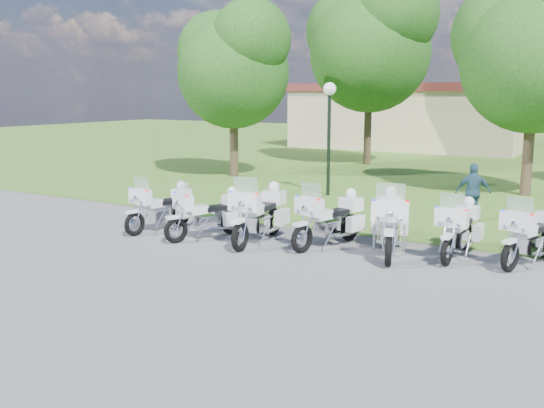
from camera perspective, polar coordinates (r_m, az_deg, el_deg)
The scene contains 15 objects.
ground at distance 13.12m, azimuth -0.90°, elevation -5.09°, with size 100.00×100.00×0.00m, color #59595E.
grass_lawn at distance 38.48m, azimuth 20.93°, elevation 4.51°, with size 100.00×48.00×0.01m, color #39611E.
motorcycle_0 at distance 15.93m, azimuth -10.29°, elevation -0.23°, with size 0.89×2.17×1.46m.
motorcycle_1 at distance 14.87m, azimuth -5.96°, elevation -0.86°, with size 1.24×2.07×1.47m.
motorcycle_2 at distance 14.40m, azimuth -1.11°, elevation -0.87°, with size 0.95×2.46×1.66m.
motorcycle_3 at distance 14.09m, azimuth 5.56°, elevation -1.34°, with size 1.15×2.27×1.56m.
motorcycle_4 at distance 13.59m, azimuth 11.02°, elevation -1.68°, with size 1.35×2.42×1.69m.
motorcycle_5 at distance 13.75m, azimuth 17.25°, elevation -2.19°, with size 0.73×2.21×1.48m.
motorcycle_6 at distance 13.67m, azimuth 23.35°, elevation -2.63°, with size 1.15×2.16×1.50m.
lamp_post at distance 20.88m, azimuth 5.41°, elevation 8.80°, with size 0.44×0.44×3.86m.
tree_0 at distance 25.76m, azimuth -3.72°, elevation 13.23°, with size 5.42×4.63×7.23m.
tree_1 at distance 30.64m, azimuth 9.16°, elevation 14.97°, with size 6.81×5.81×9.08m.
tree_2 at distance 22.63m, azimuth 23.50°, elevation 13.48°, with size 5.72×4.88×7.63m.
building_west at distance 40.78m, azimuth 12.99°, elevation 8.13°, with size 14.56×8.32×4.10m.
bystander_c at distance 17.60m, azimuth 18.41°, elevation 1.04°, with size 0.94×0.39×1.61m, color #2C526B.
Camera 1 is at (6.69, -10.73, 3.51)m, focal length 40.00 mm.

